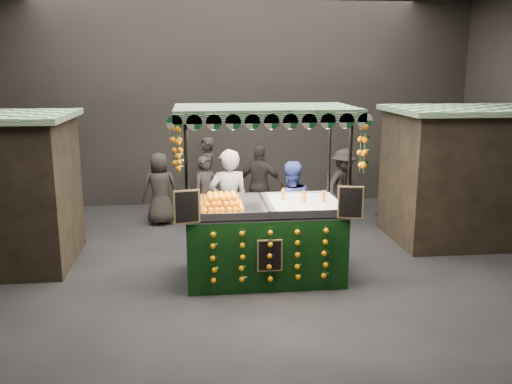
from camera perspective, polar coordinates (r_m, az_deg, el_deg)
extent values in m
plane|color=black|center=(9.23, -0.65, -8.49)|extent=(12.00, 12.00, 0.00)
cube|color=black|center=(13.61, -2.83, 9.21)|extent=(12.00, 0.10, 5.00)
cube|color=black|center=(3.76, 6.99, -0.45)|extent=(12.00, 0.10, 5.00)
cube|color=black|center=(11.54, 20.82, 1.47)|extent=(2.80, 2.00, 2.50)
cube|color=#125521|center=(11.38, 21.35, 7.90)|extent=(3.00, 2.20, 0.10)
cube|color=black|center=(8.94, 0.81, -5.41)|extent=(2.45, 1.34, 1.11)
cube|color=silver|center=(8.78, 0.82, -1.81)|extent=(2.45, 1.34, 0.04)
cylinder|color=black|center=(8.05, -7.06, -1.79)|extent=(0.06, 0.06, 2.68)
cylinder|color=black|center=(8.36, 9.52, -1.32)|extent=(0.06, 0.06, 2.68)
cylinder|color=black|center=(9.28, -7.00, 0.18)|extent=(0.06, 0.06, 2.68)
cylinder|color=black|center=(9.56, 7.45, 0.53)|extent=(0.06, 0.06, 2.68)
cube|color=#125521|center=(8.52, 0.85, 8.54)|extent=(2.73, 1.62, 0.09)
cube|color=silver|center=(8.87, 5.11, -1.27)|extent=(1.09, 1.20, 0.09)
cube|color=black|center=(7.97, -7.15, -1.53)|extent=(0.38, 0.11, 0.49)
cube|color=black|center=(8.29, 9.73, -1.06)|extent=(0.38, 0.11, 0.49)
cube|color=black|center=(8.26, 1.44, -6.58)|extent=(0.38, 0.03, 0.49)
imported|color=slate|center=(9.79, -2.84, -1.23)|extent=(0.77, 0.56, 1.96)
imported|color=navy|center=(9.97, 3.55, -1.68)|extent=(0.91, 0.75, 1.72)
imported|color=#2A2322|center=(11.53, -5.16, -0.15)|extent=(0.68, 0.61, 1.55)
imported|color=#2B2623|center=(12.62, 14.13, 1.10)|extent=(1.06, 1.08, 1.75)
imported|color=black|center=(11.89, 0.42, 0.72)|extent=(1.09, 0.69, 1.72)
imported|color=black|center=(12.24, 9.06, 0.66)|extent=(1.19, 1.12, 1.62)
imported|color=black|center=(12.07, -9.88, 0.34)|extent=(0.85, 0.63, 1.57)
imported|color=#2D2724|center=(12.62, 18.86, 1.01)|extent=(1.33, 1.75, 1.85)
imported|color=black|center=(12.86, -5.09, 1.71)|extent=(0.55, 0.72, 1.77)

